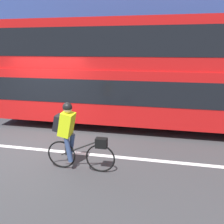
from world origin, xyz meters
name	(u,v)px	position (x,y,z in m)	size (l,w,h in m)	color
ground_plane	(32,146)	(0.00, 0.00, 0.00)	(80.00, 80.00, 0.00)	#38383A
road_center_line	(29,148)	(0.00, -0.14, 0.00)	(50.00, 0.14, 0.01)	silver
sidewalk_curb	(89,101)	(0.00, 5.64, 0.05)	(60.00, 2.12, 0.10)	gray
building_facade	(93,12)	(0.00, 6.85, 4.58)	(60.00, 0.30, 9.16)	#33478C
bus	(146,70)	(3.08, 2.49, 2.03)	(10.46, 2.44, 3.63)	black
cyclist_on_bike	(72,135)	(1.66, -0.91, 0.87)	(1.63, 0.32, 1.62)	black
street_sign_post	(118,76)	(1.59, 5.53, 1.42)	(0.36, 0.09, 2.36)	#59595B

